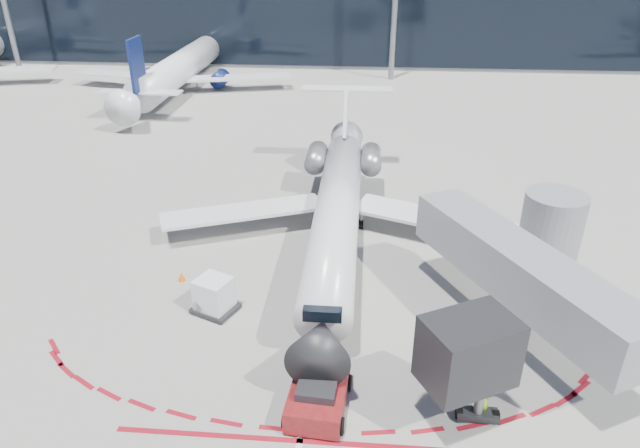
# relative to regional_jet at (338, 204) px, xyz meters

# --- Properties ---
(ground) EXTENTS (260.00, 260.00, 0.00)m
(ground) POSITION_rel_regional_jet_xyz_m (-0.51, -4.56, -2.28)
(ground) COLOR gray
(ground) RESTS_ON ground
(apron_centerline) EXTENTS (0.25, 40.00, 0.01)m
(apron_centerline) POSITION_rel_regional_jet_xyz_m (-0.51, -2.56, -2.27)
(apron_centerline) COLOR silver
(apron_centerline) RESTS_ON ground
(apron_stop_bar) EXTENTS (14.00, 0.25, 0.01)m
(apron_stop_bar) POSITION_rel_regional_jet_xyz_m (-0.51, -16.06, -2.27)
(apron_stop_bar) COLOR maroon
(apron_stop_bar) RESTS_ON ground
(jet_bridge) EXTENTS (10.03, 15.20, 4.90)m
(jet_bridge) POSITION_rel_regional_jet_xyz_m (9.28, -7.57, 0.73)
(jet_bridge) COLOR gray
(jet_bridge) RESTS_ON ground
(regional_jet) EXTENTS (22.09, 27.24, 6.82)m
(regional_jet) POSITION_rel_regional_jet_xyz_m (0.00, 0.00, 0.00)
(regional_jet) COLOR silver
(regional_jet) RESTS_ON ground
(pushback_tug) EXTENTS (2.58, 5.54, 1.42)m
(pushback_tug) POSITION_rel_regional_jet_xyz_m (0.03, -14.30, -1.65)
(pushback_tug) COLOR #5A0C15
(pushback_tug) RESTS_ON ground
(ramp_worker) EXTENTS (0.73, 0.56, 1.78)m
(ramp_worker) POSITION_rel_regional_jet_xyz_m (6.33, -14.28, -1.39)
(ramp_worker) COLOR #A7FC1A
(ramp_worker) RESTS_ON ground
(uld_container) EXTENTS (2.50, 2.34, 1.87)m
(uld_container) POSITION_rel_regional_jet_xyz_m (-5.63, -8.28, -1.36)
(uld_container) COLOR black
(uld_container) RESTS_ON ground
(safety_cone_left) EXTENTS (0.38, 0.38, 0.53)m
(safety_cone_left) POSITION_rel_regional_jet_xyz_m (-8.15, -5.67, -2.01)
(safety_cone_left) COLOR #FF5D05
(safety_cone_left) RESTS_ON ground
(bg_airliner_1) EXTENTS (30.97, 32.79, 10.02)m
(bg_airliner_1) POSITION_rel_regional_jet_xyz_m (-20.76, 36.36, 2.73)
(bg_airliner_1) COLOR silver
(bg_airliner_1) RESTS_ON ground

